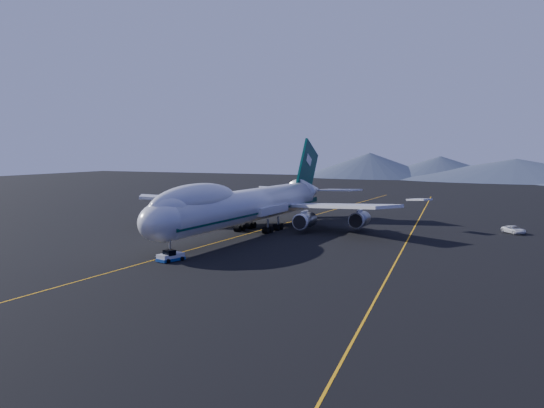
% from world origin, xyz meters
% --- Properties ---
extents(ground, '(500.00, 500.00, 0.00)m').
position_xyz_m(ground, '(0.00, 0.00, 0.00)').
color(ground, black).
rests_on(ground, ground).
extents(taxiway_line_main, '(0.25, 220.00, 0.01)m').
position_xyz_m(taxiway_line_main, '(0.00, 0.00, 0.01)').
color(taxiway_line_main, orange).
rests_on(taxiway_line_main, ground).
extents(taxiway_line_side, '(28.08, 198.09, 0.01)m').
position_xyz_m(taxiway_line_side, '(30.00, 10.00, 0.01)').
color(taxiway_line_side, orange).
rests_on(taxiway_line_side, ground).
extents(boeing_747, '(59.62, 72.43, 19.37)m').
position_xyz_m(boeing_747, '(0.00, 0.03, 5.81)').
color(boeing_747, silver).
rests_on(boeing_747, ground).
extents(pushback_tug, '(3.19, 4.55, 1.80)m').
position_xyz_m(pushback_tug, '(2.85, -30.40, 0.57)').
color(pushback_tug, silver).
rests_on(pushback_tug, ground).
extents(service_van, '(5.46, 5.84, 1.53)m').
position_xyz_m(service_van, '(47.91, 23.24, 0.76)').
color(service_van, white).
rests_on(service_van, ground).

